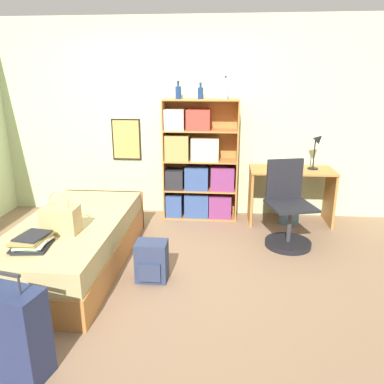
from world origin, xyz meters
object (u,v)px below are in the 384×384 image
handbag (61,219)px  waste_bin (289,215)px  suitcase (11,333)px  backpack (152,261)px  desk (291,186)px  desk_chair (288,219)px  bottle_brown (200,93)px  book_stack_on_bed (32,241)px  bookcase (197,168)px  bottle_green (178,92)px  bottle_clear (225,90)px  desk_lamp (318,144)px  bed (74,242)px

handbag → waste_bin: bearing=35.3°
suitcase → backpack: suitcase is taller
desk → desk_chair: (-0.14, -0.71, -0.19)m
waste_bin → bottle_brown: bearing=172.7°
bottle_brown → waste_bin: bearing=-7.3°
book_stack_on_bed → desk: bearing=39.6°
book_stack_on_bed → suitcase: suitcase is taller
handbag → bottle_brown: bearing=57.5°
book_stack_on_bed → bookcase: (1.22, 2.12, 0.15)m
bottle_green → bottle_clear: 0.59m
desk_chair → bottle_clear: bearing=133.4°
desk → desk_chair: bearing=-100.8°
bottle_clear → desk_lamp: bearing=-2.3°
bed → handbag: size_ratio=5.25×
backpack → bookcase: bearing=80.1°
handbag → bookcase: (1.11, 1.79, 0.08)m
backpack → waste_bin: bearing=45.9°
handbag → suitcase: handbag is taller
bottle_green → bottle_clear: bottle_clear is taller
book_stack_on_bed → bottle_brown: 2.72m
bottle_clear → book_stack_on_bed: bearing=-126.8°
bed → desk: 2.76m
bed → desk: size_ratio=1.96×
bottle_green → bookcase: bearing=5.3°
bookcase → bottle_clear: 1.06m
suitcase → waste_bin: suitcase is taller
bed → waste_bin: 2.72m
book_stack_on_bed → desk_chair: bearing=29.7°
handbag → bookcase: bookcase is taller
bottle_brown → desk_chair: 1.90m
bookcase → waste_bin: size_ratio=6.24×
desk_lamp → suitcase: bearing=-130.6°
book_stack_on_bed → waste_bin: book_stack_on_bed is taller
book_stack_on_bed → bottle_green: bearing=64.9°
bottle_clear → desk: bottle_clear is taller
desk_lamp → bottle_brown: bearing=177.2°
handbag → bottle_green: (0.87, 1.77, 1.05)m
bottle_green → backpack: 2.25m
bed → bookcase: (1.14, 1.48, 0.45)m
bottle_green → desk: bottle_green is taller
bookcase → bottle_brown: size_ratio=7.84×
suitcase → bottle_brown: (1.00, 2.97, 1.36)m
desk_lamp → bed: bearing=-152.0°
bottle_clear → desk_chair: size_ratio=0.29×
suitcase → bottle_brown: bottle_brown is taller
bottle_brown → desk_lamp: 1.61m
bottle_clear → bottle_brown: bearing=175.3°
bottle_brown → suitcase: bearing=-108.6°
book_stack_on_bed → bookcase: bearing=60.0°
bottle_green → desk_lamp: 1.87m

